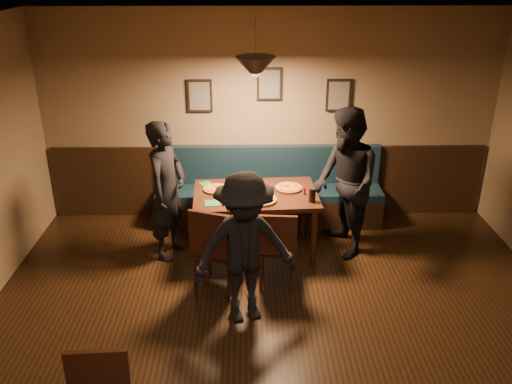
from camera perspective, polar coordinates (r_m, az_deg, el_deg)
The scene contains 22 objects.
ceiling at distance 3.38m, azimuth 4.03°, elevation 14.59°, with size 7.00×7.00×0.00m, color silver.
wall_back at distance 7.10m, azimuth 1.40°, elevation 8.01°, with size 6.00×6.00×0.00m, color #8C704F.
wainscot at distance 7.37m, azimuth 1.34°, elevation 1.20°, with size 5.88×0.06×1.00m, color black.
booth_bench at distance 7.12m, azimuth 1.42°, elevation 0.36°, with size 3.00×0.60×1.00m, color #0F232D, non-canonical shape.
picture_left at distance 7.02m, azimuth -6.05°, elevation 10.22°, with size 0.32×0.04×0.42m, color black.
picture_center at distance 6.96m, azimuth 1.45°, elevation 11.50°, with size 0.32×0.04×0.42m, color black.
picture_right at distance 7.09m, azimuth 8.84°, elevation 10.21°, with size 0.32×0.04×0.42m, color black.
pendant_lamp at distance 5.86m, azimuth -0.06°, elevation 13.13°, with size 0.44×0.44×0.25m, color black.
dining_table at distance 6.47m, azimuth -0.05°, elevation -3.28°, with size 1.46×0.94×0.78m, color black.
chair_near_left at distance 5.70m, azimuth -4.08°, elevation -5.98°, with size 0.45×0.45×1.02m, color black, non-canonical shape.
chair_near_right at distance 5.83m, azimuth 2.34°, elevation -5.79°, with size 0.40×0.40×0.91m, color black, non-canonical shape.
diner_left at distance 6.30m, azimuth -9.51°, elevation 0.13°, with size 0.61×0.40×1.68m, color black.
diner_right at distance 6.34m, azimuth 9.56°, elevation 0.91°, with size 0.88×0.68×1.81m, color black.
diner_front at distance 5.12m, azimuth -1.22°, elevation -6.13°, with size 1.01×0.58×1.57m, color black.
pizza_a at distance 6.39m, azimuth -4.30°, elevation 0.34°, with size 0.31×0.31×0.04m, color #C25D24.
pizza_b at distance 6.08m, azimuth 0.58°, elevation -0.80°, with size 0.35×0.35×0.04m, color gold.
pizza_c at distance 6.41m, azimuth 3.53°, elevation 0.46°, with size 0.32×0.32×0.04m, color gold.
soda_glass at distance 6.07m, azimuth 6.04°, elevation -0.33°, with size 0.08×0.08×0.17m, color black.
tabasco_bottle at distance 6.26m, azimuth 5.23°, elevation 0.17°, with size 0.03×0.03×0.11m, color #A30509.
napkin_a at distance 6.58m, azimuth -5.39°, elevation 0.90°, with size 0.14×0.14×0.01m, color #1B6621.
napkin_b at distance 6.05m, azimuth -4.71°, elevation -1.20°, with size 0.17×0.17×0.01m, color #1F752F.
cutlery_set at distance 5.98m, azimuth 0.17°, elevation -1.45°, with size 0.02×0.19×0.00m, color white.
Camera 1 is at (-0.29, -3.33, 3.34)m, focal length 37.32 mm.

